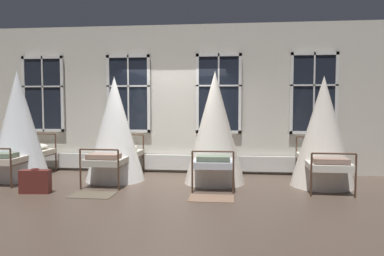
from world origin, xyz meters
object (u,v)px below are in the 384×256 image
cot_third (215,129)px  cot_fourth (323,133)px  cot_first (19,127)px  cot_second (115,130)px  suitcase_dark (35,181)px

cot_third → cot_fourth: bearing=-92.7°
cot_first → cot_third: size_ratio=1.02×
cot_second → cot_third: (2.19, -0.02, 0.05)m
cot_fourth → suitcase_dark: 5.72m
suitcase_dark → cot_second: bearing=45.4°
cot_fourth → cot_third: bearing=89.1°
cot_third → suitcase_dark: (-3.30, -1.36, -0.92)m
cot_first → suitcase_dark: (1.07, -1.29, -0.94)m
cot_first → cot_fourth: bearing=-90.2°
cot_fourth → suitcase_dark: bearing=103.9°
cot_fourth → cot_first: bearing=90.6°
cot_third → cot_fourth: 2.21m
cot_second → cot_fourth: cot_second is taller
cot_first → cot_fourth: 6.58m
cot_first → cot_third: 4.37m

